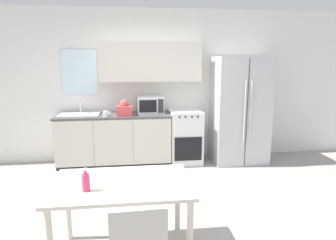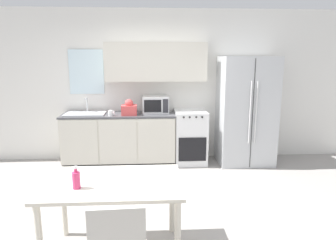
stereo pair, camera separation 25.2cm
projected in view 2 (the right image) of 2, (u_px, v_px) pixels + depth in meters
ground_plane at (143, 215)px, 3.58m from camera, size 12.00×12.00×0.00m
wall_back at (146, 82)px, 5.40m from camera, size 12.00×0.38×2.70m
kitchen_counter at (120, 138)px, 5.28m from camera, size 1.95×0.61×0.90m
oven_range at (190, 137)px, 5.34m from camera, size 0.55×0.63×0.94m
refrigerator at (246, 111)px, 5.25m from camera, size 0.94×0.75×1.88m
kitchen_sink at (85, 113)px, 5.17m from camera, size 0.68×0.46×0.27m
microwave at (156, 104)px, 5.28m from camera, size 0.46×0.36×0.29m
coffee_mug at (111, 113)px, 4.99m from camera, size 0.11×0.08×0.10m
grocery_bag_0 at (129, 109)px, 5.06m from camera, size 0.26×0.22×0.27m
dining_table at (113, 191)px, 2.75m from camera, size 1.25×0.81×0.74m
drink_bottle at (76, 180)px, 2.56m from camera, size 0.07×0.07×0.20m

